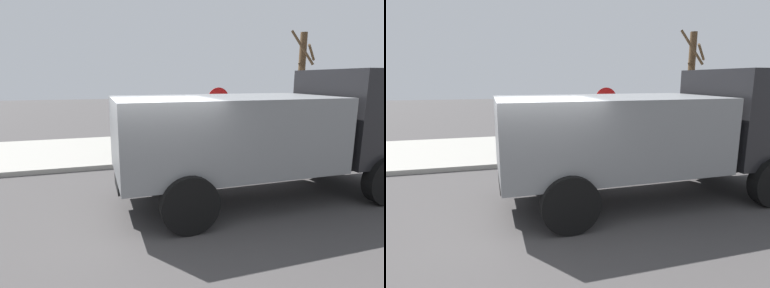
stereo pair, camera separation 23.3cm
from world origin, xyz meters
TOP-DOWN VIEW (x-y plane):
  - ground_plane at (0.00, 0.00)m, footprint 80.00×80.00m
  - sidewalk_curb at (0.00, 6.50)m, footprint 36.00×5.00m
  - fire_hydrant at (0.41, 5.56)m, footprint 0.25×0.56m
  - loose_tire at (0.21, 5.21)m, footprint 1.14×0.67m
  - stop_sign at (3.09, 4.54)m, footprint 0.76×0.08m
  - dump_truck_gray at (3.02, 0.62)m, footprint 7.05×2.91m
  - bare_tree at (7.10, 5.55)m, footprint 1.20×0.81m

SIDE VIEW (x-z plane):
  - ground_plane at x=0.00m, z-range 0.00..0.00m
  - sidewalk_curb at x=0.00m, z-range 0.00..0.15m
  - fire_hydrant at x=0.41m, z-range 0.18..1.08m
  - loose_tire at x=0.21m, z-range 0.15..1.27m
  - dump_truck_gray at x=3.02m, z-range 0.11..3.11m
  - stop_sign at x=3.09m, z-range 0.61..2.94m
  - bare_tree at x=7.10m, z-range 0.23..4.73m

